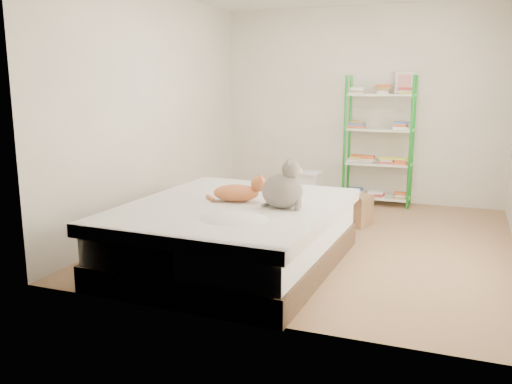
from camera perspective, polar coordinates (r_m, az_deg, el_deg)
The scene contains 7 objects.
room at distance 5.50m, azimuth 7.00°, elevation 8.12°, with size 3.81×4.21×2.61m.
bed at distance 4.85m, azimuth -2.37°, elevation -4.50°, with size 1.84×2.27×0.56m.
orange_cat at distance 4.86m, azimuth -2.12°, elevation 0.14°, with size 0.49×0.26×0.20m, color #EB7D48, non-canonical shape.
grey_cat at distance 4.57m, azimuth 2.80°, elevation 0.87°, with size 0.31×0.37×0.43m, color slate, non-canonical shape.
shelf_unit at distance 7.33m, azimuth 12.82°, elevation 4.94°, with size 0.88×0.36×1.74m.
cardboard_box at distance 6.36m, azimuth 9.65°, elevation -1.77°, with size 0.55×0.55×0.39m.
white_bin at distance 7.38m, azimuth 5.32°, elevation 0.53°, with size 0.36×0.32×0.42m.
Camera 1 is at (1.32, -5.33, 1.63)m, focal length 38.00 mm.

